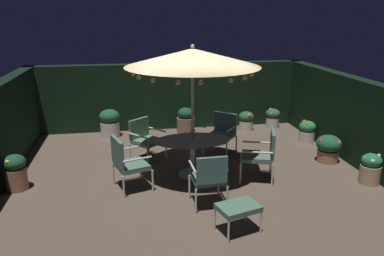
{
  "coord_description": "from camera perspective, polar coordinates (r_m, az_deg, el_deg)",
  "views": [
    {
      "loc": [
        -1.13,
        -6.99,
        3.14
      ],
      "look_at": [
        0.06,
        -0.02,
        0.97
      ],
      "focal_mm": 35.35,
      "sensor_mm": 36.0,
      "label": 1
    }
  ],
  "objects": [
    {
      "name": "ground_plane",
      "position": [
        7.75,
        -0.47,
        -6.94
      ],
      "size": [
        7.6,
        6.89,
        0.02
      ],
      "primitive_type": "cube",
      "color": "brown"
    },
    {
      "name": "hedge_backdrop_rear",
      "position": [
        10.58,
        -3.35,
        4.84
      ],
      "size": [
        7.6,
        0.3,
        1.82
      ],
      "primitive_type": "cube",
      "color": "black",
      "rests_on": "ground_plane"
    },
    {
      "name": "hedge_backdrop_right",
      "position": [
        8.76,
        23.8,
        0.79
      ],
      "size": [
        0.3,
        6.89,
        1.82
      ],
      "primitive_type": "cube",
      "color": "black",
      "rests_on": "ground_plane"
    },
    {
      "name": "patio_dining_table",
      "position": [
        7.47,
        0.07,
        -2.95
      ],
      "size": [
        1.51,
        1.0,
        0.75
      ],
      "color": "silver",
      "rests_on": "ground_plane"
    },
    {
      "name": "patio_umbrella",
      "position": [
        7.06,
        0.08,
        10.56
      ],
      "size": [
        2.53,
        2.53,
        2.59
      ],
      "color": "silver",
      "rests_on": "ground_plane"
    },
    {
      "name": "patio_chair_north",
      "position": [
        7.42,
        10.6,
        -3.6
      ],
      "size": [
        0.78,
        0.77,
        0.99
      ],
      "color": "silver",
      "rests_on": "ground_plane"
    },
    {
      "name": "patio_chair_northeast",
      "position": [
        8.62,
        4.6,
        -0.45
      ],
      "size": [
        0.81,
        0.81,
        0.95
      ],
      "color": "silver",
      "rests_on": "ground_plane"
    },
    {
      "name": "patio_chair_east",
      "position": [
        8.36,
        -7.16,
        -1.32
      ],
      "size": [
        0.83,
        0.83,
        0.91
      ],
      "color": "silver",
      "rests_on": "ground_plane"
    },
    {
      "name": "patio_chair_southeast",
      "position": [
        6.98,
        -9.9,
        -4.86
      ],
      "size": [
        0.75,
        0.79,
        1.01
      ],
      "color": "silver",
      "rests_on": "ground_plane"
    },
    {
      "name": "patio_chair_south",
      "position": [
        6.25,
        2.64,
        -7.27
      ],
      "size": [
        0.58,
        0.59,
        0.96
      ],
      "color": "silver",
      "rests_on": "ground_plane"
    },
    {
      "name": "ottoman_footrest",
      "position": [
        5.72,
        6.99,
        -11.95
      ],
      "size": [
        0.69,
        0.58,
        0.44
      ],
      "color": "silver",
      "rests_on": "ground_plane"
    },
    {
      "name": "potted_plant_back_left",
      "position": [
        7.67,
        -25.09,
        -5.98
      ],
      "size": [
        0.41,
        0.41,
        0.67
      ],
      "color": "#A66A4E",
      "rests_on": "ground_plane"
    },
    {
      "name": "potted_plant_left_far",
      "position": [
        10.57,
        8.18,
        1.15
      ],
      "size": [
        0.41,
        0.42,
        0.53
      ],
      "color": "silver",
      "rests_on": "ground_plane"
    },
    {
      "name": "potted_plant_right_far",
      "position": [
        10.98,
        12.06,
        1.57
      ],
      "size": [
        0.4,
        0.4,
        0.54
      ],
      "color": "beige",
      "rests_on": "ground_plane"
    },
    {
      "name": "potted_plant_back_right",
      "position": [
        8.76,
        19.89,
        -2.79
      ],
      "size": [
        0.54,
        0.54,
        0.6
      ],
      "color": "#A86F4E",
      "rests_on": "ground_plane"
    },
    {
      "name": "potted_plant_right_near",
      "position": [
        9.95,
        16.97,
        -0.4
      ],
      "size": [
        0.42,
        0.42,
        0.54
      ],
      "color": "beige",
      "rests_on": "ground_plane"
    },
    {
      "name": "potted_plant_left_near",
      "position": [
        10.31,
        -0.98,
        1.2
      ],
      "size": [
        0.49,
        0.49,
        0.67
      ],
      "color": "#7E614E",
      "rests_on": "ground_plane"
    },
    {
      "name": "potted_plant_back_center",
      "position": [
        10.13,
        -12.3,
        0.82
      ],
      "size": [
        0.52,
        0.52,
        0.73
      ],
      "color": "beige",
      "rests_on": "ground_plane"
    },
    {
      "name": "potted_plant_front_corner",
      "position": [
        7.98,
        25.33,
        -5.55
      ],
      "size": [
        0.38,
        0.38,
        0.59
      ],
      "color": "tan",
      "rests_on": "ground_plane"
    }
  ]
}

